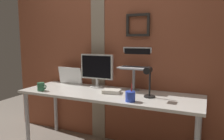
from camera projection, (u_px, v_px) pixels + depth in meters
name	position (u px, v px, depth m)	size (l,w,h in m)	color
brick_wall_back	(115.00, 45.00, 2.85)	(3.15, 0.16, 2.53)	brown
desk	(108.00, 98.00, 2.55)	(2.08, 0.67, 0.73)	silver
monitor	(97.00, 68.00, 2.80)	(0.44, 0.18, 0.42)	silver
laptop_stand	(134.00, 76.00, 2.61)	(0.28, 0.22, 0.27)	gray
laptop	(136.00, 62.00, 2.66)	(0.36, 0.27, 0.24)	white
whiteboard_panel	(70.00, 76.00, 3.01)	(0.35, 0.02, 0.23)	white
desk_lamp	(149.00, 79.00, 2.27)	(0.12, 0.20, 0.33)	black
pen_cup	(130.00, 96.00, 2.18)	(0.10, 0.10, 0.18)	blue
coffee_mug	(41.00, 87.00, 2.62)	(0.12, 0.09, 0.10)	#33724C
paper_clutter_stack	(112.00, 91.00, 2.52)	(0.20, 0.14, 0.04)	silver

